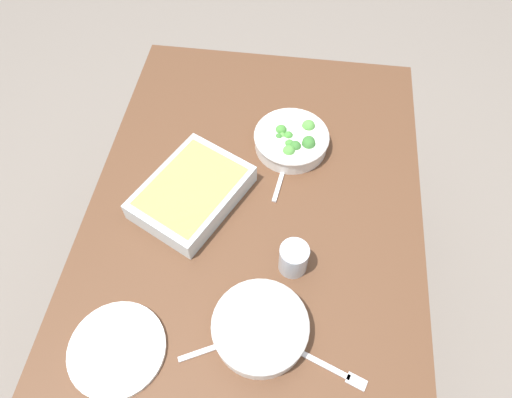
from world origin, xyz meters
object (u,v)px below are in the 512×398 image
object	(u,v)px
stew_bowl	(260,328)
drink_cup	(293,259)
spoon_by_broccoli	(283,169)
fork_on_table	(334,370)
side_plate	(117,349)
baking_dish	(192,192)
broccoli_bowl	(292,140)
spoon_by_stew	(227,343)

from	to	relation	value
stew_bowl	drink_cup	distance (m)	0.19
spoon_by_broccoli	fork_on_table	world-z (taller)	spoon_by_broccoli
stew_bowl	side_plate	distance (m)	0.33
stew_bowl	baking_dish	xyz separation A→B (m)	(-0.34, -0.23, 0.00)
stew_bowl	broccoli_bowl	world-z (taller)	broccoli_bowl
drink_cup	spoon_by_broccoli	size ratio (longest dim) A/B	0.48
stew_bowl	spoon_by_broccoli	bearing A→B (deg)	179.15
drink_cup	side_plate	xyz separation A→B (m)	(0.26, -0.37, -0.03)
baking_dish	side_plate	xyz separation A→B (m)	(0.42, -0.08, -0.03)
baking_dish	drink_cup	xyz separation A→B (m)	(0.17, 0.29, 0.00)
side_plate	stew_bowl	bearing A→B (deg)	104.76
stew_bowl	baking_dish	distance (m)	0.41
spoon_by_stew	fork_on_table	world-z (taller)	spoon_by_stew
stew_bowl	spoon_by_stew	distance (m)	0.08
baking_dish	spoon_by_stew	xyz separation A→B (m)	(0.38, 0.16, -0.03)
stew_bowl	drink_cup	world-z (taller)	drink_cup
spoon_by_broccoli	spoon_by_stew	bearing A→B (deg)	-8.80
drink_cup	fork_on_table	xyz separation A→B (m)	(0.24, 0.11, -0.04)
spoon_by_broccoli	fork_on_table	bearing A→B (deg)	17.13
stew_bowl	broccoli_bowl	xyz separation A→B (m)	(-0.56, 0.02, -0.00)
broccoli_bowl	fork_on_table	world-z (taller)	broccoli_bowl
spoon_by_stew	spoon_by_broccoli	xyz separation A→B (m)	(-0.51, 0.08, 0.00)
stew_bowl	fork_on_table	bearing A→B (deg)	69.84
baking_dish	spoon_by_stew	size ratio (longest dim) A/B	2.22
stew_bowl	spoon_by_broccoli	world-z (taller)	stew_bowl
drink_cup	spoon_by_stew	bearing A→B (deg)	-31.63
stew_bowl	side_plate	size ratio (longest dim) A/B	1.00
stew_bowl	spoon_by_broccoli	distance (m)	0.47
side_plate	baking_dish	bearing A→B (deg)	168.70
baking_dish	spoon_by_broccoli	world-z (taller)	baking_dish
spoon_by_broccoli	broccoli_bowl	bearing A→B (deg)	170.94
broccoli_bowl	side_plate	xyz separation A→B (m)	(0.64, -0.34, -0.02)
spoon_by_stew	side_plate	bearing A→B (deg)	-79.10
spoon_by_stew	fork_on_table	distance (m)	0.24
stew_bowl	fork_on_table	distance (m)	0.19
side_plate	drink_cup	bearing A→B (deg)	124.74
side_plate	spoon_by_stew	world-z (taller)	side_plate
baking_dish	drink_cup	bearing A→B (deg)	60.06
spoon_by_broccoli	fork_on_table	size ratio (longest dim) A/B	1.02
broccoli_bowl	fork_on_table	distance (m)	0.64
side_plate	broccoli_bowl	bearing A→B (deg)	152.52
broccoli_bowl	baking_dish	bearing A→B (deg)	-48.68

